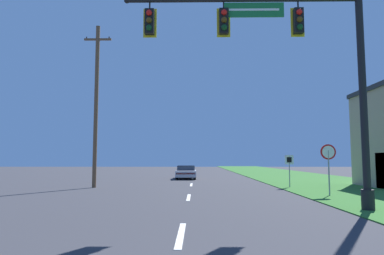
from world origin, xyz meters
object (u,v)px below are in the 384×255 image
object	(u,v)px
utility_pole_near	(96,103)
car_ahead	(186,172)
route_sign_post	(289,164)
signal_mast	(298,61)
stop_sign	(328,158)

from	to	relation	value
utility_pole_near	car_ahead	bearing A→B (deg)	61.11
car_ahead	route_sign_post	distance (m)	12.14
signal_mast	route_sign_post	world-z (taller)	signal_mast
car_ahead	utility_pole_near	world-z (taller)	utility_pole_near
signal_mast	stop_sign	distance (m)	6.57
car_ahead	route_sign_post	world-z (taller)	route_sign_post
stop_sign	utility_pole_near	bearing A→B (deg)	159.50
signal_mast	stop_sign	xyz separation A→B (m)	(2.81, 4.79, -3.51)
car_ahead	utility_pole_near	xyz separation A→B (m)	(-5.56, -10.08, 4.87)
car_ahead	stop_sign	bearing A→B (deg)	-63.35
car_ahead	utility_pole_near	distance (m)	12.50
stop_sign	signal_mast	bearing A→B (deg)	-120.33
car_ahead	stop_sign	xyz separation A→B (m)	(7.51, -14.97, 1.26)
car_ahead	route_sign_post	xyz separation A→B (m)	(6.93, -9.93, 0.92)
utility_pole_near	signal_mast	bearing A→B (deg)	-43.31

